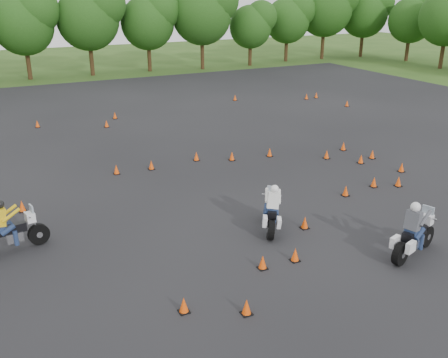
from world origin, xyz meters
name	(u,v)px	position (x,y,z in m)	size (l,w,h in m)	color
ground	(274,247)	(0.00, 0.00, 0.00)	(140.00, 140.00, 0.00)	#2D5119
asphalt_pad	(204,190)	(0.00, 6.00, 0.01)	(62.00, 62.00, 0.00)	black
treeline	(96,35)	(2.18, 34.78, 4.57)	(86.64, 32.33, 10.75)	#1E4513
traffic_cones	(225,185)	(0.85, 5.60, 0.23)	(36.83, 33.06, 0.45)	#F34D0A
rider_grey	(416,228)	(3.91, -2.60, 1.02)	(2.62, 0.80, 2.02)	#484A51
rider_yellow	(11,226)	(-8.24, 3.78, 0.97)	(2.49, 0.76, 1.92)	gold
rider_white	(269,206)	(0.54, 1.30, 0.94)	(2.42, 0.74, 1.87)	silver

